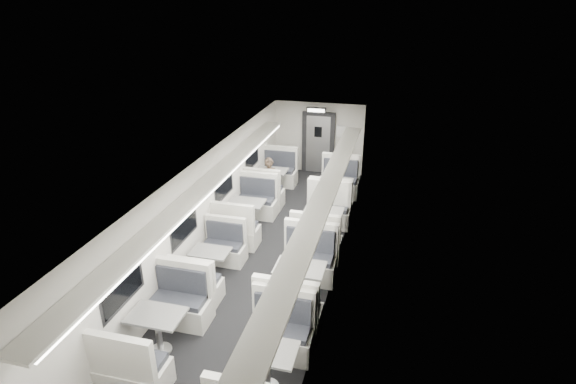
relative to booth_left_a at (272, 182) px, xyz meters
The scene contains 19 objects.
room 3.92m from the booth_left_a, 74.90° to the right, with size 3.24×12.24×2.64m.
booth_left_a is the anchor object (origin of this frame).
booth_left_b 2.29m from the booth_left_a, 90.00° to the right, with size 1.10×2.24×1.20m.
booth_left_c 4.61m from the booth_left_a, 90.00° to the right, with size 0.97×1.97×1.05m.
booth_left_d 6.83m from the booth_left_a, 90.00° to the right, with size 1.09×2.22×1.19m.
booth_right_a 2.04m from the booth_left_a, 11.49° to the right, with size 1.15×2.34×1.25m.
booth_right_b 3.10m from the booth_left_a, 49.79° to the right, with size 1.14×2.30×1.23m.
booth_right_c 5.33m from the booth_left_a, 67.95° to the right, with size 1.16×2.35×1.25m.
booth_right_d 7.43m from the booth_left_a, 74.38° to the right, with size 1.09×2.21×1.18m.
passenger 0.95m from the booth_left_a, 77.33° to the right, with size 0.54×0.35×1.48m, color black.
window_a 1.10m from the booth_left_a, 147.84° to the right, with size 0.02×1.18×0.84m, color black.
window_b 2.72m from the booth_left_a, 101.02° to the right, with size 0.02×1.18×0.84m, color black.
window_c 4.82m from the booth_left_a, 95.92° to the right, with size 0.02×1.18×0.84m, color black.
window_d 6.99m from the booth_left_a, 94.04° to the right, with size 0.02×1.18×0.84m, color black.
luggage_rack_left 4.29m from the booth_left_a, 93.49° to the right, with size 0.46×10.40×0.09m.
luggage_rack_right 4.83m from the booth_left_a, 60.75° to the right, with size 0.46×10.40×0.09m.
vestibule_door 2.52m from the booth_left_a, 65.80° to the left, with size 1.10×0.13×2.10m.
exit_sign 2.74m from the booth_left_a, 60.07° to the left, with size 0.62×0.12×0.16m.
wall_notice 3.03m from the booth_left_a, 51.67° to the left, with size 0.32×0.02×0.40m, color silver.
Camera 1 is at (2.57, -8.37, 5.57)m, focal length 28.00 mm.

